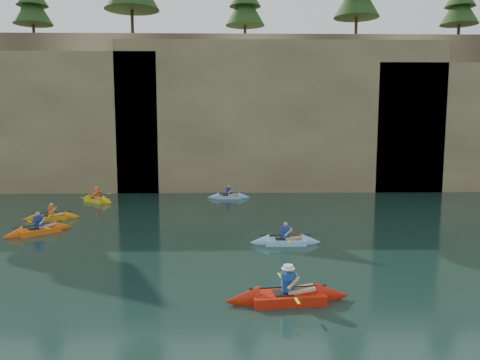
{
  "coord_description": "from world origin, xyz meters",
  "views": [
    {
      "loc": [
        -1.78,
        -12.58,
        5.36
      ],
      "look_at": [
        -1.38,
        5.67,
        3.0
      ],
      "focal_mm": 35.0,
      "sensor_mm": 36.0,
      "label": 1
    }
  ],
  "objects": [
    {
      "name": "sea_cave_west",
      "position": [
        -18.0,
        21.95,
        2.0
      ],
      "size": [
        4.5,
        1.0,
        4.0
      ],
      "primitive_type": "cube",
      "color": "black",
      "rests_on": "ground"
    },
    {
      "name": "sea_cave_east",
      "position": [
        10.0,
        21.95,
        2.25
      ],
      "size": [
        5.0,
        1.0,
        4.5
      ],
      "primitive_type": "cube",
      "color": "black",
      "rests_on": "ground"
    },
    {
      "name": "cliff_slab_center",
      "position": [
        2.0,
        22.6,
        5.7
      ],
      "size": [
        24.0,
        2.4,
        11.4
      ],
      "primitive_type": "cube",
      "color": "#948259",
      "rests_on": "ground"
    },
    {
      "name": "kayaker_yellow",
      "position": [
        -10.52,
        17.84,
        0.16
      ],
      "size": [
        2.91,
        2.49,
        1.27
      ],
      "rotation": [
        0.0,
        0.0,
        -0.66
      ],
      "color": "gold",
      "rests_on": "ground"
    },
    {
      "name": "ground",
      "position": [
        0.0,
        0.0,
        0.0
      ],
      "size": [
        160.0,
        160.0,
        0.0
      ],
      "primitive_type": "plane",
      "color": "black",
      "rests_on": "ground"
    },
    {
      "name": "sea_cave_center",
      "position": [
        -4.0,
        21.95,
        1.6
      ],
      "size": [
        3.5,
        1.0,
        3.2
      ],
      "primitive_type": "cube",
      "color": "black",
      "rests_on": "ground"
    },
    {
      "name": "kayaker_ltblue_near",
      "position": [
        0.61,
        7.07,
        0.15
      ],
      "size": [
        3.1,
        2.41,
        1.22
      ],
      "rotation": [
        0.0,
        0.0,
        0.01
      ],
      "color": "#98D1FF",
      "rests_on": "ground"
    },
    {
      "name": "cliff",
      "position": [
        0.0,
        30.0,
        6.0
      ],
      "size": [
        70.0,
        16.0,
        12.0
      ],
      "primitive_type": "cube",
      "color": "tan",
      "rests_on": "ground"
    },
    {
      "name": "kayaker_ltblue_mid",
      "position": [
        -1.86,
        19.0,
        0.14
      ],
      "size": [
        2.96,
        2.23,
        1.12
      ],
      "rotation": [
        0.0,
        0.0,
        0.02
      ],
      "color": "#83B2DB",
      "rests_on": "ground"
    },
    {
      "name": "main_kayaker",
      "position": [
        -0.08,
        0.61,
        0.19
      ],
      "size": [
        3.84,
        2.53,
        1.41
      ],
      "rotation": [
        0.0,
        0.0,
        0.12
      ],
      "color": "red",
      "rests_on": "ground"
    },
    {
      "name": "kayaker_orange",
      "position": [
        -11.41,
        12.41,
        0.14
      ],
      "size": [
        3.04,
        2.2,
        1.12
      ],
      "rotation": [
        0.0,
        0.0,
        0.23
      ],
      "color": "orange",
      "rests_on": "ground"
    },
    {
      "name": "kayaker_extra_west",
      "position": [
        -10.85,
        9.26,
        0.16
      ],
      "size": [
        2.9,
        2.84,
        1.3
      ],
      "rotation": [
        0.0,
        0.0,
        0.77
      ],
      "color": "#F05D0F",
      "rests_on": "ground"
    }
  ]
}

